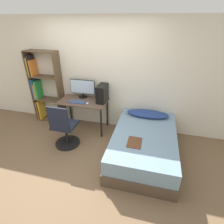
{
  "coord_description": "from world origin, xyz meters",
  "views": [
    {
      "loc": [
        1.26,
        -2.18,
        2.42
      ],
      "look_at": [
        0.5,
        0.83,
        0.75
      ],
      "focal_mm": 28.0,
      "sensor_mm": 36.0,
      "label": 1
    }
  ],
  "objects_px": {
    "keyboard": "(77,102)",
    "pc_tower": "(102,93)",
    "bookshelf": "(42,89)",
    "office_chair": "(64,130)",
    "bed": "(144,144)",
    "monitor": "(82,88)"
  },
  "relations": [
    {
      "from": "bookshelf",
      "to": "keyboard",
      "type": "height_order",
      "value": "bookshelf"
    },
    {
      "from": "pc_tower",
      "to": "monitor",
      "type": "bearing_deg",
      "value": 168.95
    },
    {
      "from": "keyboard",
      "to": "bed",
      "type": "bearing_deg",
      "value": -17.91
    },
    {
      "from": "bookshelf",
      "to": "monitor",
      "type": "bearing_deg",
      "value": 1.75
    },
    {
      "from": "monitor",
      "to": "keyboard",
      "type": "distance_m",
      "value": 0.39
    },
    {
      "from": "bed",
      "to": "pc_tower",
      "type": "height_order",
      "value": "pc_tower"
    },
    {
      "from": "bookshelf",
      "to": "office_chair",
      "type": "distance_m",
      "value": 1.45
    },
    {
      "from": "keyboard",
      "to": "pc_tower",
      "type": "bearing_deg",
      "value": 21.85
    },
    {
      "from": "office_chair",
      "to": "keyboard",
      "type": "bearing_deg",
      "value": 85.62
    },
    {
      "from": "bed",
      "to": "keyboard",
      "type": "xyz_separation_m",
      "value": [
        -1.58,
        0.51,
        0.49
      ]
    },
    {
      "from": "pc_tower",
      "to": "keyboard",
      "type": "bearing_deg",
      "value": -158.15
    },
    {
      "from": "office_chair",
      "to": "bed",
      "type": "distance_m",
      "value": 1.64
    },
    {
      "from": "office_chair",
      "to": "bed",
      "type": "xyz_separation_m",
      "value": [
        1.63,
        0.12,
        -0.13
      ]
    },
    {
      "from": "bookshelf",
      "to": "pc_tower",
      "type": "xyz_separation_m",
      "value": [
        1.6,
        -0.07,
        0.06
      ]
    },
    {
      "from": "bed",
      "to": "pc_tower",
      "type": "relative_size",
      "value": 4.77
    },
    {
      "from": "monitor",
      "to": "keyboard",
      "type": "relative_size",
      "value": 1.6
    },
    {
      "from": "office_chair",
      "to": "bed",
      "type": "height_order",
      "value": "office_chair"
    },
    {
      "from": "keyboard",
      "to": "pc_tower",
      "type": "xyz_separation_m",
      "value": [
        0.53,
        0.21,
        0.18
      ]
    },
    {
      "from": "pc_tower",
      "to": "bookshelf",
      "type": "bearing_deg",
      "value": 177.57
    },
    {
      "from": "office_chair",
      "to": "pc_tower",
      "type": "relative_size",
      "value": 2.49
    },
    {
      "from": "office_chair",
      "to": "keyboard",
      "type": "xyz_separation_m",
      "value": [
        0.05,
        0.63,
        0.36
      ]
    },
    {
      "from": "bed",
      "to": "monitor",
      "type": "xyz_separation_m",
      "value": [
        -1.57,
        0.82,
        0.72
      ]
    }
  ]
}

